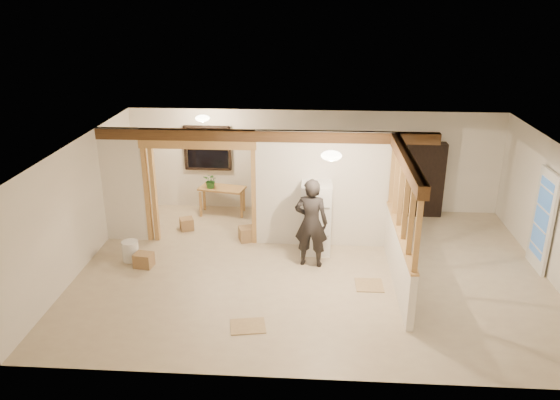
# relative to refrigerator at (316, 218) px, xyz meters

# --- Properties ---
(floor) EXTENTS (9.00, 6.50, 0.01)m
(floor) POSITION_rel_refrigerator_xyz_m (-0.07, -0.84, -0.75)
(floor) COLOR #C4B392
(floor) RESTS_ON ground
(ceiling) EXTENTS (9.00, 6.50, 0.01)m
(ceiling) POSITION_rel_refrigerator_xyz_m (-0.07, -0.84, 1.75)
(ceiling) COLOR white
(wall_back) EXTENTS (9.00, 0.01, 2.50)m
(wall_back) POSITION_rel_refrigerator_xyz_m (-0.07, 2.41, 0.50)
(wall_back) COLOR silver
(wall_back) RESTS_ON floor
(wall_front) EXTENTS (9.00, 0.01, 2.50)m
(wall_front) POSITION_rel_refrigerator_xyz_m (-0.07, -4.09, 0.50)
(wall_front) COLOR silver
(wall_front) RESTS_ON floor
(wall_left) EXTENTS (0.01, 6.50, 2.50)m
(wall_left) POSITION_rel_refrigerator_xyz_m (-4.57, -0.84, 0.50)
(wall_left) COLOR silver
(wall_left) RESTS_ON floor
(wall_right) EXTENTS (0.01, 6.50, 2.50)m
(wall_right) POSITION_rel_refrigerator_xyz_m (4.43, -0.84, 0.50)
(wall_right) COLOR silver
(wall_right) RESTS_ON floor
(partition_left_stub) EXTENTS (0.90, 0.12, 2.50)m
(partition_left_stub) POSITION_rel_refrigerator_xyz_m (-4.12, 0.36, 0.50)
(partition_left_stub) COLOR silver
(partition_left_stub) RESTS_ON floor
(partition_center) EXTENTS (2.80, 0.12, 2.50)m
(partition_center) POSITION_rel_refrigerator_xyz_m (0.13, 0.36, 0.50)
(partition_center) COLOR silver
(partition_center) RESTS_ON floor
(doorway_frame) EXTENTS (2.46, 0.14, 2.20)m
(doorway_frame) POSITION_rel_refrigerator_xyz_m (-2.47, 0.36, 0.35)
(doorway_frame) COLOR tan
(doorway_frame) RESTS_ON floor
(header_beam_back) EXTENTS (7.00, 0.18, 0.22)m
(header_beam_back) POSITION_rel_refrigerator_xyz_m (-1.07, 0.36, 1.63)
(header_beam_back) COLOR #54361C
(header_beam_back) RESTS_ON ceiling
(header_beam_right) EXTENTS (0.18, 3.30, 0.22)m
(header_beam_right) POSITION_rel_refrigerator_xyz_m (1.53, -1.24, 1.63)
(header_beam_right) COLOR #54361C
(header_beam_right) RESTS_ON ceiling
(pony_wall) EXTENTS (0.12, 3.20, 1.00)m
(pony_wall) POSITION_rel_refrigerator_xyz_m (1.53, -1.24, -0.25)
(pony_wall) COLOR silver
(pony_wall) RESTS_ON floor
(stud_partition) EXTENTS (0.14, 3.20, 1.32)m
(stud_partition) POSITION_rel_refrigerator_xyz_m (1.53, -1.24, 0.91)
(stud_partition) COLOR tan
(stud_partition) RESTS_ON pony_wall
(window_back) EXTENTS (1.12, 0.10, 1.10)m
(window_back) POSITION_rel_refrigerator_xyz_m (-2.67, 2.33, 0.80)
(window_back) COLOR black
(window_back) RESTS_ON wall_back
(french_door) EXTENTS (0.12, 0.86, 2.00)m
(french_door) POSITION_rel_refrigerator_xyz_m (4.35, -0.44, 0.25)
(french_door) COLOR white
(french_door) RESTS_ON floor
(ceiling_dome_main) EXTENTS (0.36, 0.36, 0.16)m
(ceiling_dome_main) POSITION_rel_refrigerator_xyz_m (0.23, -1.34, 1.73)
(ceiling_dome_main) COLOR #FFEABF
(ceiling_dome_main) RESTS_ON ceiling
(ceiling_dome_util) EXTENTS (0.32, 0.32, 0.14)m
(ceiling_dome_util) POSITION_rel_refrigerator_xyz_m (-2.57, 1.46, 1.73)
(ceiling_dome_util) COLOR #FFEABF
(ceiling_dome_util) RESTS_ON ceiling
(hanging_bulb) EXTENTS (0.07, 0.07, 0.07)m
(hanging_bulb) POSITION_rel_refrigerator_xyz_m (-2.07, 0.76, 1.43)
(hanging_bulb) COLOR #FFD88C
(hanging_bulb) RESTS_ON ceiling
(refrigerator) EXTENTS (0.62, 0.60, 1.50)m
(refrigerator) POSITION_rel_refrigerator_xyz_m (0.00, 0.00, 0.00)
(refrigerator) COLOR white
(refrigerator) RESTS_ON floor
(woman) EXTENTS (0.72, 0.52, 1.81)m
(woman) POSITION_rel_refrigerator_xyz_m (-0.09, -0.61, 0.16)
(woman) COLOR black
(woman) RESTS_ON floor
(work_table) EXTENTS (1.17, 0.75, 0.68)m
(work_table) POSITION_rel_refrigerator_xyz_m (-2.28, 1.94, -0.41)
(work_table) COLOR tan
(work_table) RESTS_ON floor
(potted_plant) EXTENTS (0.42, 0.39, 0.38)m
(potted_plant) POSITION_rel_refrigerator_xyz_m (-2.53, 1.87, 0.12)
(potted_plant) COLOR #36772B
(potted_plant) RESTS_ON work_table
(shop_vac) EXTENTS (0.59, 0.59, 0.63)m
(shop_vac) POSITION_rel_refrigerator_xyz_m (-4.27, 1.06, -0.43)
(shop_vac) COLOR maroon
(shop_vac) RESTS_ON floor
(bookshelf) EXTENTS (0.91, 0.30, 1.81)m
(bookshelf) POSITION_rel_refrigerator_xyz_m (2.58, 2.19, 0.16)
(bookshelf) COLOR black
(bookshelf) RESTS_ON floor
(bucket) EXTENTS (0.35, 0.35, 0.42)m
(bucket) POSITION_rel_refrigerator_xyz_m (-3.73, -0.68, -0.54)
(bucket) COLOR silver
(bucket) RESTS_ON floor
(box_util_a) EXTENTS (0.45, 0.41, 0.31)m
(box_util_a) POSITION_rel_refrigerator_xyz_m (-1.48, 0.43, -0.59)
(box_util_a) COLOR #99734A
(box_util_a) RESTS_ON floor
(box_util_b) EXTENTS (0.38, 0.38, 0.27)m
(box_util_b) POSITION_rel_refrigerator_xyz_m (-2.95, 0.93, -0.61)
(box_util_b) COLOR #99734A
(box_util_b) RESTS_ON floor
(box_front) EXTENTS (0.39, 0.33, 0.28)m
(box_front) POSITION_rel_refrigerator_xyz_m (-3.39, -0.92, -0.61)
(box_front) COLOR #99734A
(box_front) RESTS_ON floor
(floor_panel_near) EXTENTS (0.51, 0.51, 0.02)m
(floor_panel_near) POSITION_rel_refrigerator_xyz_m (1.01, -1.39, -0.74)
(floor_panel_near) COLOR tan
(floor_panel_near) RESTS_ON floor
(floor_panel_far) EXTENTS (0.64, 0.55, 0.02)m
(floor_panel_far) POSITION_rel_refrigerator_xyz_m (-1.08, -2.87, -0.74)
(floor_panel_far) COLOR tan
(floor_panel_far) RESTS_ON floor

